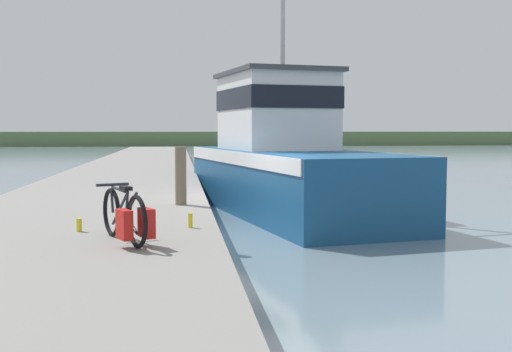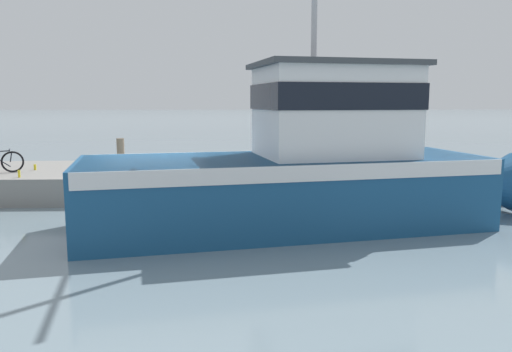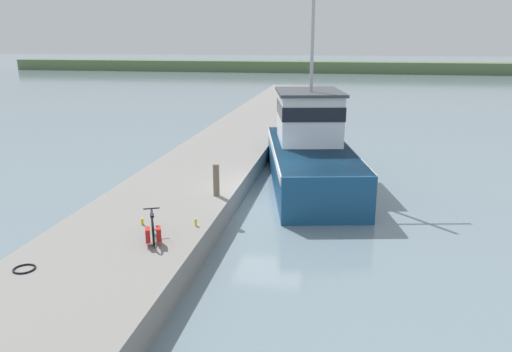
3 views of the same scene
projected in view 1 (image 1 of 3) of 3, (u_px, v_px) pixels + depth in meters
The scene contains 8 objects.
ground_plane at pixel (259, 234), 13.72m from camera, with size 320.00×320.00×0.00m, color gray.
dock_pier at pixel (99, 218), 13.28m from camera, with size 4.46×80.00×0.81m, color gray.
far_shoreline at pixel (403, 138), 90.85m from camera, with size 180.00×5.00×1.91m, color #567047.
fishing_boat_main at pixel (283, 158), 17.54m from camera, with size 4.93×11.34×8.76m.
bicycle_touring at pixel (127, 218), 8.03m from camera, with size 0.81×1.55×0.72m.
mooring_post at pixel (181, 176), 12.18m from camera, with size 0.21×0.21×1.11m, color #756651.
water_bottle_on_curb at pixel (79, 225), 9.02m from camera, with size 0.08×0.08×0.18m, color yellow.
water_bottle_by_bike at pixel (190, 220), 9.37m from camera, with size 0.07×0.07×0.21m, color yellow.
Camera 1 is at (-1.71, -13.48, 2.25)m, focal length 45.00 mm.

